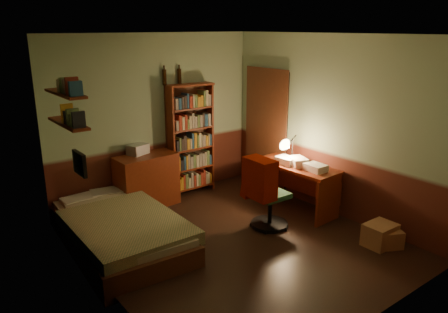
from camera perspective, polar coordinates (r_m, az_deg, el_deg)
floor at (r=5.78m, az=1.54°, el=-11.17°), size 3.50×4.00×0.02m
ceiling at (r=5.11m, az=1.77°, el=15.77°), size 3.50×4.00×0.02m
wall_back at (r=6.93m, az=-8.93°, el=4.91°), size 3.50×0.02×2.60m
wall_left at (r=4.45m, az=-16.26°, el=-2.23°), size 0.02×4.00×2.60m
wall_right at (r=6.52m, az=13.77°, el=3.89°), size 0.02×4.00×2.60m
wall_front at (r=4.02m, az=20.07°, el=-4.61°), size 3.50×0.02×2.60m
doorway at (r=7.42m, az=5.62°, el=3.43°), size 0.06×0.90×2.00m
door_trim at (r=7.39m, az=5.43°, el=3.40°), size 0.02×0.98×2.08m
bed at (r=5.78m, az=-13.57°, el=-7.93°), size 1.32×2.28×0.66m
dresser at (r=6.81m, az=-10.05°, el=-3.15°), size 0.94×0.50×0.82m
mini_stereo at (r=6.74m, az=-11.19°, el=0.95°), size 0.34×0.30×0.16m
bookshelf at (r=7.16m, az=-4.34°, el=2.21°), size 0.80×0.31×1.82m
bottle_left at (r=6.86m, az=-7.79°, el=10.22°), size 0.07×0.07×0.24m
bottle_right at (r=7.00m, az=-5.85°, el=10.39°), size 0.07×0.07×0.23m
desk at (r=6.72m, az=9.29°, el=-3.92°), size 0.62×1.34×0.70m
paper_stack at (r=6.56m, az=9.57°, el=-0.66°), size 0.31×0.36×0.12m
desk_lamp at (r=6.67m, az=8.95°, el=1.89°), size 0.21×0.21×0.62m
office_chair at (r=6.00m, az=6.10°, el=-4.17°), size 0.57×0.51×1.12m
red_jacket at (r=5.61m, az=7.34°, el=3.20°), size 0.40×0.52×0.54m
wall_shelf_lower at (r=5.42m, az=-19.67°, el=4.09°), size 0.20×0.90×0.03m
wall_shelf_upper at (r=5.36m, az=-20.04°, el=7.74°), size 0.20×0.90×0.03m
framed_picture at (r=5.02m, az=-18.34°, el=-0.88°), size 0.04×0.32×0.26m
cardboard_box_a at (r=5.97m, az=19.68°, el=-9.60°), size 0.39×0.31×0.29m
cardboard_box_b at (r=5.99m, az=20.58°, el=-9.95°), size 0.41×0.39×0.23m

